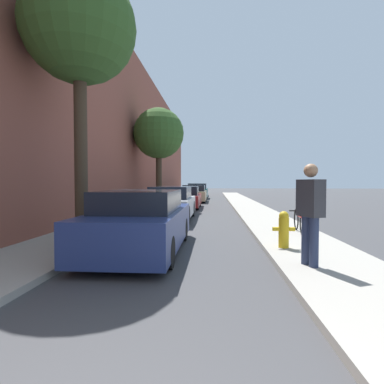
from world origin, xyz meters
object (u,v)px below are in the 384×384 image
object	(u,v)px
parked_car_red	(185,198)
bicycle	(299,221)
pedestrian	(310,209)
parked_car_champagne	(194,194)
parked_car_silver	(172,204)
parked_car_white	(199,191)
fire_hydrant	(284,229)
street_tree_near	(79,29)
parked_car_teal	(198,191)
parked_car_navy	(142,222)
street_tree_far	(159,134)

from	to	relation	value
parked_car_red	bicycle	size ratio (longest dim) A/B	2.59
parked_car_red	pedestrian	bearing A→B (deg)	-75.11
parked_car_champagne	pedestrian	bearing A→B (deg)	-80.05
parked_car_silver	pedestrian	xyz separation A→B (m)	(3.43, -7.08, 0.44)
parked_car_silver	parked_car_white	distance (m)	21.54
parked_car_silver	parked_car_champagne	bearing A→B (deg)	89.08
parked_car_silver	parked_car_red	world-z (taller)	parked_car_silver
parked_car_red	fire_hydrant	xyz separation A→B (m)	(3.30, -11.45, -0.09)
parked_car_champagne	pedestrian	distance (m)	18.77
street_tree_near	parked_car_white	bearing A→B (deg)	86.58
parked_car_silver	parked_car_teal	size ratio (longest dim) A/B	1.13
parked_car_navy	fire_hydrant	world-z (taller)	parked_car_navy
street_tree_near	pedestrian	xyz separation A→B (m)	(4.96, -1.92, -4.20)
parked_car_teal	fire_hydrant	world-z (taller)	parked_car_teal
parked_car_white	fire_hydrant	world-z (taller)	parked_car_white
parked_car_champagne	parked_car_teal	distance (m)	4.90
parked_car_white	fire_hydrant	size ratio (longest dim) A/B	5.75
fire_hydrant	pedestrian	bearing A→B (deg)	-85.11
parked_car_champagne	fire_hydrant	xyz separation A→B (m)	(3.12, -17.03, -0.10)
parked_car_red	bicycle	bearing A→B (deg)	-65.66
fire_hydrant	bicycle	world-z (taller)	fire_hydrant
parked_car_silver	street_tree_far	size ratio (longest dim) A/B	0.78
parked_car_navy	parked_car_red	world-z (taller)	parked_car_navy
parked_car_red	parked_car_white	world-z (taller)	parked_car_red
street_tree_far	bicycle	world-z (taller)	street_tree_far
parked_car_silver	parked_car_champagne	xyz separation A→B (m)	(0.18, 11.40, -0.03)
parked_car_red	fire_hydrant	world-z (taller)	parked_car_red
street_tree_near	fire_hydrant	world-z (taller)	street_tree_near
parked_car_teal	parked_car_white	size ratio (longest dim) A/B	0.85
parked_car_navy	fire_hydrant	size ratio (longest dim) A/B	5.36
parked_car_navy	parked_car_red	distance (m)	11.56
parked_car_navy	parked_car_teal	distance (m)	22.04
parked_car_navy	bicycle	size ratio (longest dim) A/B	2.72
parked_car_white	street_tree_near	distance (m)	27.15
parked_car_navy	parked_car_champagne	world-z (taller)	parked_car_navy
fire_hydrant	bicycle	xyz separation A→B (m)	(0.91, 2.13, -0.08)
parked_car_silver	parked_car_champagne	distance (m)	11.40
parked_car_silver	bicycle	distance (m)	5.48
parked_car_silver	fire_hydrant	bearing A→B (deg)	-59.62
parked_car_champagne	parked_car_white	distance (m)	10.14
pedestrian	parked_car_red	bearing A→B (deg)	-7.48
parked_car_champagne	fire_hydrant	bearing A→B (deg)	-79.62
parked_car_red	parked_car_champagne	world-z (taller)	parked_car_champagne
parked_car_champagne	pedestrian	size ratio (longest dim) A/B	2.20
street_tree_near	fire_hydrant	size ratio (longest dim) A/B	8.17
pedestrian	parked_car_white	bearing A→B (deg)	-15.66
parked_car_silver	parked_car_red	size ratio (longest dim) A/B	1.08
street_tree_near	parked_car_teal	bearing A→B (deg)	85.44
parked_car_red	parked_car_teal	xyz separation A→B (m)	(0.18, 10.48, 0.07)
parked_car_teal	parked_car_white	world-z (taller)	parked_car_teal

